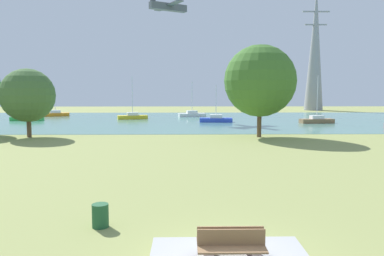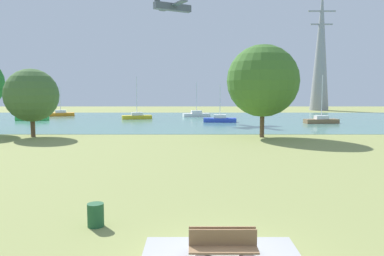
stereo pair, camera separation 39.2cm
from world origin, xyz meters
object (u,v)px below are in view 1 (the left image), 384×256
Objects in this scene: sailboat_orange at (55,114)px; sailboat_white at (192,114)px; litter_bin at (100,216)px; sailboat_yellow at (133,116)px; sailboat_blue at (216,119)px; tree_mid_shore at (260,81)px; light_aircraft at (168,7)px; sailboat_green at (27,118)px; bench_facing_water at (230,243)px; tree_east_far at (28,95)px; electricity_pylon at (315,49)px; sailboat_brown at (317,120)px; bench_facing_inland at (232,251)px.

sailboat_white reaches higher than sailboat_orange.
sailboat_yellow is (-5.75, 49.08, 0.06)m from litter_bin.
tree_mid_shore is (2.88, -18.04, 5.15)m from sailboat_blue.
light_aircraft is at bearing 10.97° from sailboat_yellow.
sailboat_green is at bearing -169.02° from light_aircraft.
bench_facing_water is at bearing -62.06° from sailboat_green.
sailboat_orange is at bearing 85.24° from sailboat_green.
sailboat_blue is 14.52m from sailboat_yellow.
tree_east_far reaches higher than sailboat_white.
sailboat_blue is 0.74× the size of sailboat_green.
tree_mid_shore is (31.06, -31.41, 5.15)m from sailboat_orange.
litter_bin is 28.47m from tree_east_far.
tree_east_far is (8.05, -31.13, 3.72)m from sailboat_orange.
light_aircraft is at bearing -141.04° from electricity_pylon.
sailboat_blue is at bearing -73.87° from sailboat_white.
tree_east_far is at bearing 116.81° from litter_bin.
sailboat_green is at bearing 113.16° from tree_east_far.
electricity_pylon is at bearing 38.96° from light_aircraft.
sailboat_blue reaches higher than litter_bin.
sailboat_white is 0.90× the size of sailboat_yellow.
sailboat_yellow is at bearing 123.56° from tree_mid_shore.
bench_facing_water is at bearing -89.96° from sailboat_white.
sailboat_brown is (43.34, -5.06, -0.01)m from sailboat_green.
tree_east_far is 0.74× the size of tree_mid_shore.
tree_mid_shore is 57.98m from electricity_pylon.
sailboat_yellow is (-27.46, 8.15, 0.00)m from sailboat_brown.
bench_facing_water is 28.58m from tree_mid_shore.
litter_bin is at bearing -94.27° from sailboat_white.
electricity_pylon is (11.84, 36.33, 13.98)m from sailboat_brown.
sailboat_yellow is 0.76× the size of tree_mid_shore.
light_aircraft is (20.86, -6.09, 17.75)m from sailboat_orange.
sailboat_blue is 20.53m from light_aircraft.
electricity_pylon reaches higher than sailboat_orange.
bench_facing_inland is 33.09m from tree_east_far.
sailboat_blue is (7.41, 42.94, 0.05)m from litter_bin.
sailboat_orange is 0.80× the size of sailboat_yellow.
sailboat_yellow is 0.88× the size of light_aircraft.
bench_facing_inland is 86.69m from electricity_pylon.
tree_east_far reaches higher than litter_bin.
bench_facing_water is 45.59m from sailboat_blue.
litter_bin is at bearing -113.47° from electricity_pylon.
litter_bin is 54.65m from sailboat_white.
bench_facing_water is 52.54m from sailboat_yellow.
tree_east_far is (-12.73, 25.18, 3.77)m from litter_bin.
litter_bin is 0.13× the size of sailboat_white.
sailboat_yellow is at bearing 96.69° from litter_bin.
sailboat_blue is 0.79× the size of sailboat_yellow.
sailboat_green reaches higher than bench_facing_inland.
light_aircraft reaches higher than sailboat_orange.
light_aircraft is (5.85, 1.13, 17.74)m from sailboat_yellow.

